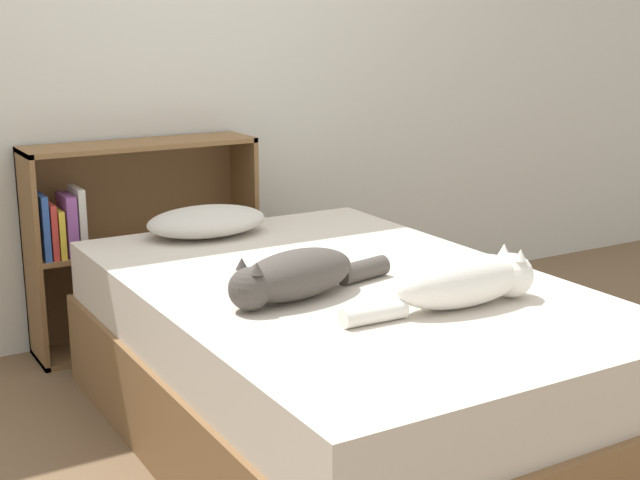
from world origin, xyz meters
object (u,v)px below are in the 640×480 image
(cat_dark, at_px, (294,276))
(bookshelf, at_px, (132,240))
(cat_light, at_px, (467,281))
(bed, at_px, (343,362))
(pillow, at_px, (207,221))

(cat_dark, bearing_deg, bookshelf, -99.97)
(cat_light, bearing_deg, bed, 115.63)
(bed, relative_size, cat_light, 3.01)
(bed, distance_m, cat_dark, 0.42)
(bed, relative_size, pillow, 4.12)
(pillow, xyz_separation_m, cat_light, (0.30, -1.15, 0.02))
(cat_dark, distance_m, bookshelf, 1.31)
(cat_dark, height_order, bookshelf, bookshelf)
(cat_light, bearing_deg, bookshelf, 107.44)
(pillow, relative_size, cat_dark, 0.77)
(bed, height_order, pillow, pillow)
(pillow, xyz_separation_m, bookshelf, (-0.14, 0.45, -0.15))
(cat_light, bearing_deg, cat_dark, 144.16)
(bed, relative_size, cat_dark, 3.18)
(pillow, relative_size, bookshelf, 0.49)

